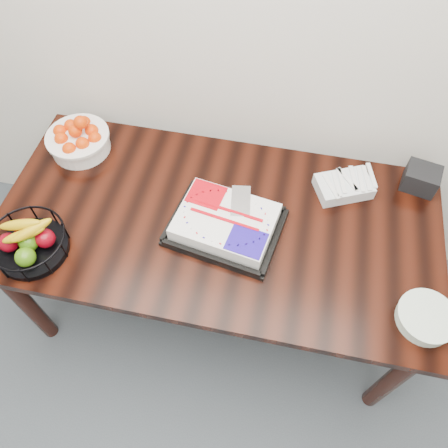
% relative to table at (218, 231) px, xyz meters
% --- Properties ---
extents(table, '(1.80, 0.90, 0.75)m').
position_rel_table_xyz_m(table, '(0.00, 0.00, 0.00)').
color(table, black).
rests_on(table, ground).
extents(cake_tray, '(0.48, 0.40, 0.09)m').
position_rel_table_xyz_m(cake_tray, '(0.04, -0.04, 0.13)').
color(cake_tray, black).
rests_on(cake_tray, table).
extents(tangerine_bowl, '(0.28, 0.28, 0.18)m').
position_rel_table_xyz_m(tangerine_bowl, '(-0.69, 0.26, 0.16)').
color(tangerine_bowl, white).
rests_on(tangerine_bowl, table).
extents(fruit_basket, '(0.29, 0.29, 0.15)m').
position_rel_table_xyz_m(fruit_basket, '(-0.66, -0.29, 0.15)').
color(fruit_basket, black).
rests_on(fruit_basket, table).
extents(plate_stack, '(0.20, 0.20, 0.05)m').
position_rel_table_xyz_m(plate_stack, '(0.80, -0.27, 0.11)').
color(plate_stack, white).
rests_on(plate_stack, table).
extents(fork_bag, '(0.26, 0.23, 0.06)m').
position_rel_table_xyz_m(fork_bag, '(0.49, 0.26, 0.12)').
color(fork_bag, silver).
rests_on(fork_bag, table).
extents(napkin_box, '(0.16, 0.14, 0.10)m').
position_rel_table_xyz_m(napkin_box, '(0.80, 0.35, 0.14)').
color(napkin_box, black).
rests_on(napkin_box, table).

